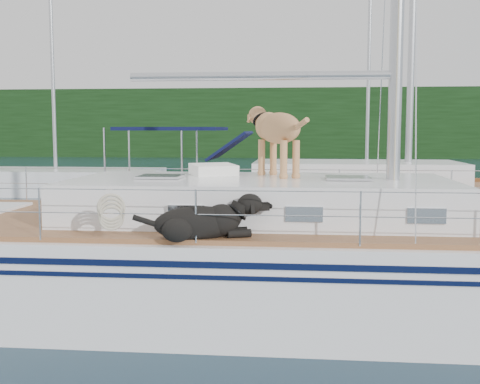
# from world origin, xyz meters

# --- Properties ---
(ground) EXTENTS (120.00, 120.00, 0.00)m
(ground) POSITION_xyz_m (0.00, 0.00, 0.00)
(ground) COLOR black
(ground) RESTS_ON ground
(tree_line) EXTENTS (90.00, 3.00, 6.00)m
(tree_line) POSITION_xyz_m (0.00, 45.00, 3.00)
(tree_line) COLOR black
(tree_line) RESTS_ON ground
(shore_bank) EXTENTS (92.00, 1.00, 1.20)m
(shore_bank) POSITION_xyz_m (0.00, 46.20, 0.60)
(shore_bank) COLOR #595147
(shore_bank) RESTS_ON ground
(main_sailboat) EXTENTS (12.00, 3.94, 14.01)m
(main_sailboat) POSITION_xyz_m (0.10, -0.00, 0.68)
(main_sailboat) COLOR white
(main_sailboat) RESTS_ON ground
(neighbor_sailboat) EXTENTS (11.00, 3.50, 13.30)m
(neighbor_sailboat) POSITION_xyz_m (1.59, 6.15, 0.63)
(neighbor_sailboat) COLOR white
(neighbor_sailboat) RESTS_ON ground
(bg_boat_west) EXTENTS (8.00, 3.00, 11.65)m
(bg_boat_west) POSITION_xyz_m (-8.00, 14.00, 0.45)
(bg_boat_west) COLOR white
(bg_boat_west) RESTS_ON ground
(bg_boat_center) EXTENTS (7.20, 3.00, 11.65)m
(bg_boat_center) POSITION_xyz_m (4.00, 16.00, 0.45)
(bg_boat_center) COLOR white
(bg_boat_center) RESTS_ON ground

